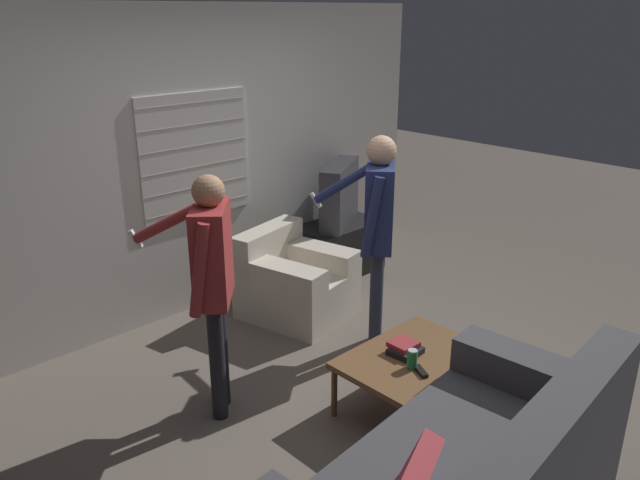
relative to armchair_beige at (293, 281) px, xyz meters
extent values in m
plane|color=#665B51|center=(-0.43, -1.31, -0.30)|extent=(16.00, 16.00, 0.00)
cube|color=silver|center=(-0.43, 0.72, 0.98)|extent=(5.20, 0.06, 2.55)
cube|color=silver|center=(-0.45, 0.68, 1.05)|extent=(1.03, 0.02, 1.04)
cube|color=#A4A099|center=(-0.45, 0.66, 0.62)|extent=(1.01, 0.00, 0.01)
cube|color=#A4A099|center=(-0.45, 0.66, 0.79)|extent=(1.01, 0.00, 0.01)
cube|color=#A4A099|center=(-0.45, 0.66, 0.97)|extent=(1.01, 0.00, 0.01)
cube|color=#A4A099|center=(-0.45, 0.66, 1.14)|extent=(1.01, 0.00, 0.01)
cube|color=#A4A099|center=(-0.45, 0.66, 1.31)|extent=(1.01, 0.00, 0.01)
cube|color=#A4A099|center=(-0.45, 0.66, 1.49)|extent=(1.01, 0.00, 0.01)
cube|color=#424247|center=(-1.10, -2.80, 0.40)|extent=(1.96, 0.35, 0.48)
cube|color=#424247|center=(-0.27, -2.36, 0.27)|extent=(0.31, 0.96, 0.21)
cube|color=beige|center=(0.01, -0.04, -0.11)|extent=(0.92, 0.97, 0.39)
cube|color=beige|center=(-0.06, 0.26, 0.26)|extent=(0.79, 0.36, 0.35)
cube|color=beige|center=(0.27, 0.01, 0.17)|extent=(0.41, 0.86, 0.17)
cube|color=beige|center=(-0.25, -0.10, 0.17)|extent=(0.41, 0.86, 0.17)
cube|color=brown|center=(-0.36, -1.58, 0.07)|extent=(0.93, 0.67, 0.04)
cylinder|color=brown|center=(-0.79, -1.28, -0.12)|extent=(0.04, 0.04, 0.35)
cylinder|color=brown|center=(0.06, -1.28, -0.12)|extent=(0.04, 0.04, 0.35)
cylinder|color=brown|center=(-0.79, -1.88, -0.12)|extent=(0.04, 0.04, 0.35)
cylinder|color=brown|center=(0.06, -1.88, -0.12)|extent=(0.04, 0.04, 0.35)
cube|color=black|center=(0.93, 0.36, -0.04)|extent=(0.84, 0.50, 0.51)
cube|color=#2D2D33|center=(0.93, 0.36, 0.51)|extent=(0.77, 0.56, 0.60)
cube|color=navy|center=(0.88, 0.45, 0.51)|extent=(0.58, 0.34, 0.49)
cylinder|color=black|center=(-1.33, -0.78, 0.10)|extent=(0.10, 0.10, 0.81)
cylinder|color=black|center=(-1.23, -0.66, 0.10)|extent=(0.10, 0.10, 0.81)
cube|color=maroon|center=(-1.28, -0.72, 0.81)|extent=(0.43, 0.45, 0.61)
sphere|color=#A87A56|center=(-1.28, -0.72, 1.20)|extent=(0.19, 0.19, 0.19)
cylinder|color=maroon|center=(-1.47, -0.86, 0.80)|extent=(0.16, 0.16, 0.58)
cylinder|color=maroon|center=(-1.31, -0.38, 0.95)|extent=(0.45, 0.42, 0.32)
cube|color=white|center=(-1.50, -0.20, 0.82)|extent=(0.09, 0.08, 0.13)
cylinder|color=#33384C|center=(0.03, -0.91, 0.12)|extent=(0.10, 0.10, 0.83)
cylinder|color=#33384C|center=(0.15, -0.81, 0.12)|extent=(0.10, 0.10, 0.83)
cube|color=navy|center=(0.09, -0.86, 0.84)|extent=(0.46, 0.43, 0.62)
sphere|color=tan|center=(0.09, -0.86, 1.25)|extent=(0.22, 0.22, 0.22)
cylinder|color=navy|center=(-0.12, -0.98, 0.83)|extent=(0.15, 0.17, 0.60)
cylinder|color=navy|center=(0.12, -0.52, 0.96)|extent=(0.39, 0.46, 0.38)
cube|color=white|center=(-0.04, -0.32, 0.80)|extent=(0.09, 0.10, 0.12)
cube|color=black|center=(-0.38, -1.53, 0.11)|extent=(0.21, 0.20, 0.04)
cube|color=maroon|center=(-0.37, -1.50, 0.15)|extent=(0.17, 0.16, 0.03)
cylinder|color=#238E47|center=(-0.49, -1.66, 0.15)|extent=(0.07, 0.07, 0.12)
cylinder|color=silver|center=(-0.49, -1.66, 0.22)|extent=(0.06, 0.06, 0.00)
cube|color=black|center=(-0.49, -1.73, 0.11)|extent=(0.09, 0.13, 0.02)
camera|label=1|loc=(-3.23, -3.68, 2.19)|focal=35.00mm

